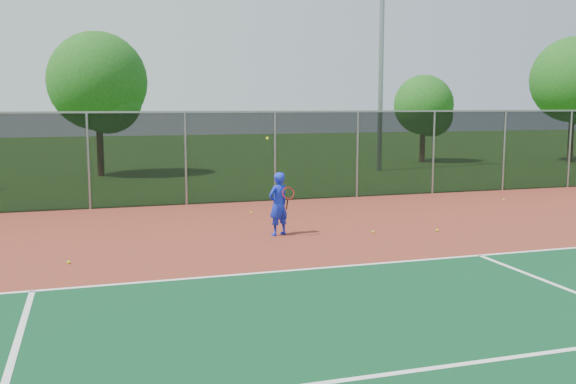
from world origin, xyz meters
name	(u,v)px	position (x,y,z in m)	size (l,w,h in m)	color
ground	(479,307)	(0.00, 0.00, 0.00)	(120.00, 120.00, 0.00)	#265518
court_apron	(419,275)	(0.00, 2.00, 0.01)	(30.00, 20.00, 0.02)	maroon
fence_back	(275,155)	(0.00, 12.00, 1.56)	(30.00, 0.06, 3.03)	black
tennis_player	(278,204)	(-1.52, 6.42, 0.81)	(0.68, 0.71, 2.45)	#162AD4
practice_ball_0	(504,200)	(7.39, 9.66, 0.06)	(0.07, 0.07, 0.07)	#CEE11A
practice_ball_1	(69,262)	(-6.45, 4.89, 0.06)	(0.07, 0.07, 0.07)	#CEE11A
practice_ball_2	(437,230)	(2.50, 5.63, 0.06)	(0.07, 0.07, 0.07)	#CEE11A
practice_ball_3	(373,232)	(0.84, 5.92, 0.06)	(0.07, 0.07, 0.07)	#CEE11A
practice_ball_5	(251,213)	(-1.41, 9.65, 0.06)	(0.07, 0.07, 0.07)	#CEE11A
floodlight_n	(382,38)	(7.76, 20.27, 6.44)	(0.90, 0.40, 11.34)	gray
tree_back_left	(100,86)	(-5.39, 21.70, 4.08)	(4.43, 4.43, 6.51)	#3D2216
tree_back_mid	(426,108)	(12.16, 23.66, 3.07)	(3.34, 3.34, 4.90)	#3D2216
tree_back_right	(576,84)	(20.26, 21.29, 4.41)	(4.79, 4.79, 7.03)	#3D2216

